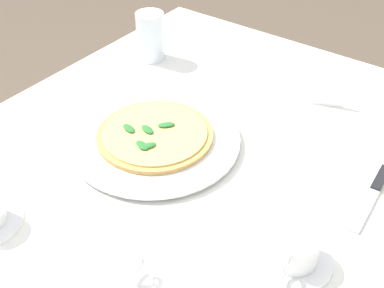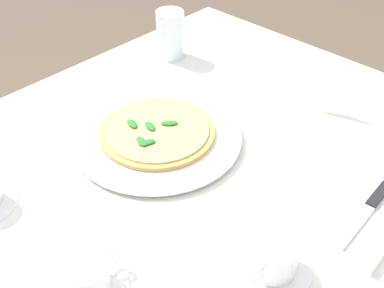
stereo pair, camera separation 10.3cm
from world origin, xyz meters
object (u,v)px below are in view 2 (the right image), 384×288
Objects in this scene: dinner_knife at (366,211)px; menu_card at (339,104)px; water_glass_left_edge at (170,37)px; napkin_folded at (365,215)px; coffee_cup_near_left at (273,260)px; pizza_plate at (157,137)px; pizza at (157,132)px; coffee_cup_right_edge at (86,278)px.

dinner_knife is 2.30× the size of menu_card.
water_glass_left_edge is 0.71m from napkin_folded.
napkin_folded is (-0.21, 0.05, -0.02)m from coffee_cup_near_left.
coffee_cup_near_left reaches higher than dinner_knife.
water_glass_left_edge is 0.48m from menu_card.
menu_card is (-0.25, -0.20, 0.02)m from napkin_folded.
coffee_cup_near_left reaches higher than napkin_folded.
pizza_plate is 0.44m from napkin_folded.
pizza_plate is at bearing 40.94° from water_glass_left_edge.
water_glass_left_edge is (-0.29, -0.25, 0.03)m from pizza.
water_glass_left_edge is 0.58× the size of napkin_folded.
coffee_cup_near_left reaches higher than pizza.
water_glass_left_edge is at bearing -144.52° from coffee_cup_right_edge.
napkin_folded reaches higher than pizza_plate.
napkin_folded is (-0.10, 0.43, -0.00)m from pizza_plate.
coffee_cup_right_edge reaches higher than dinner_knife.
pizza_plate is 0.42m from menu_card.
water_glass_left_edge is (-0.62, -0.44, 0.03)m from coffee_cup_right_edge.
menu_card is at bearing 146.73° from pizza.
menu_card is (-0.35, 0.23, 0.02)m from pizza_plate.
napkin_folded is 0.01m from dinner_knife.
coffee_cup_right_edge reaches higher than pizza_plate.
napkin_folded is (-0.43, 0.24, -0.02)m from coffee_cup_right_edge.
water_glass_left_edge is (-0.39, -0.63, 0.03)m from coffee_cup_near_left.
pizza_plate is at bearing -149.90° from coffee_cup_right_edge.
water_glass_left_edge is 0.66× the size of dinner_knife.
coffee_cup_right_edge is 0.59× the size of napkin_folded.
pizza_plate is at bearing -105.87° from coffee_cup_near_left.
menu_card is (-0.46, -0.15, 0.00)m from coffee_cup_near_left.
menu_card is at bearing -161.73° from coffee_cup_near_left.
pizza is at bearing -80.75° from dinner_knife.
dinner_knife is 0.33m from menu_card.
coffee_cup_near_left is 1.00× the size of coffee_cup_right_edge.
coffee_cup_right_edge is (0.22, -0.19, -0.00)m from coffee_cup_near_left.
dinner_knife is at bearing 150.38° from coffee_cup_right_edge.
coffee_cup_right_edge is (0.33, 0.19, 0.01)m from pizza_plate.
napkin_folded is 2.63× the size of menu_card.
pizza_plate is at bearing 167.53° from pizza.
pizza is 0.38m from coffee_cup_right_edge.
coffee_cup_right_edge is at bearing 30.16° from pizza.
napkin_folded is at bearing 165.46° from coffee_cup_near_left.
dinner_knife reaches higher than napkin_folded.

